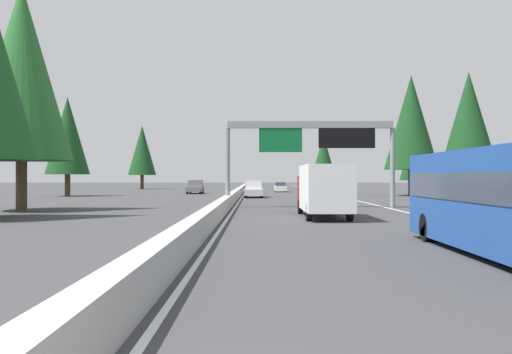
{
  "coord_description": "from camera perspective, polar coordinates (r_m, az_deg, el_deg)",
  "views": [
    {
      "loc": [
        -4.75,
        -1.81,
        2.3
      ],
      "look_at": [
        63.24,
        -1.82,
        2.27
      ],
      "focal_mm": 40.3,
      "sensor_mm": 36.0,
      "label": 1
    }
  ],
  "objects": [
    {
      "name": "shoulder_stripe_right",
      "position": [
        75.41,
        7.39,
        -1.72
      ],
      "size": [
        160.0,
        0.16,
        0.01
      ],
      "primitive_type": "cube",
      "color": "silver",
      "rests_on": "ground"
    },
    {
      "name": "conifer_left_near",
      "position": [
        42.71,
        -22.26,
        9.63
      ],
      "size": [
        6.82,
        6.82,
        15.5
      ],
      "color": "#4C3823",
      "rests_on": "ground"
    },
    {
      "name": "conifer_right_far",
      "position": [
        76.73,
        15.4,
        2.08
      ],
      "size": [
        3.67,
        3.67,
        8.33
      ],
      "color": "#4C3823",
      "rests_on": "ground"
    },
    {
      "name": "conifer_right_distant",
      "position": [
        121.28,
        6.71,
        2.14
      ],
      "size": [
        4.9,
        4.9,
        11.14
      ],
      "color": "#4C3823",
      "rests_on": "ground"
    },
    {
      "name": "conifer_right_near",
      "position": [
        43.0,
        20.36,
        4.78
      ],
      "size": [
        4.25,
        4.25,
        9.66
      ],
      "color": "#4C3823",
      "rests_on": "ground"
    },
    {
      "name": "bus_near_right",
      "position": [
        17.9,
        23.69,
        -1.85
      ],
      "size": [
        11.5,
        2.55,
        3.1
      ],
      "color": "#1E4793",
      "rests_on": "ground"
    },
    {
      "name": "conifer_right_mid",
      "position": [
        71.62,
        15.15,
        5.25
      ],
      "size": [
        6.39,
        6.39,
        14.51
      ],
      "color": "#4C3823",
      "rests_on": "ground"
    },
    {
      "name": "oncoming_near",
      "position": [
        79.24,
        -6.04,
        -0.98
      ],
      "size": [
        5.6,
        2.0,
        1.86
      ],
      "rotation": [
        0.0,
        0.0,
        3.14
      ],
      "color": "slate",
      "rests_on": "ground"
    },
    {
      "name": "shoulder_stripe_median",
      "position": [
        74.8,
        -1.2,
        -1.73
      ],
      "size": [
        160.0,
        0.16,
        0.01
      ],
      "primitive_type": "cube",
      "color": "silver",
      "rests_on": "ground"
    },
    {
      "name": "sign_gantry_overhead",
      "position": [
        43.07,
        5.63,
        3.78
      ],
      "size": [
        0.5,
        12.68,
        6.43
      ],
      "color": "gray",
      "rests_on": "ground"
    },
    {
      "name": "ground_plane",
      "position": [
        64.82,
        -1.61,
        -2.01
      ],
      "size": [
        320.0,
        320.0,
        0.0
      ],
      "primitive_type": "plane",
      "color": "#38383A"
    },
    {
      "name": "conifer_left_far",
      "position": [
        110.3,
        -11.24,
        2.6
      ],
      "size": [
        5.26,
        5.26,
        11.95
      ],
      "color": "#4C3823",
      "rests_on": "ground"
    },
    {
      "name": "pickup_distant_b",
      "position": [
        64.2,
        -0.22,
        -1.21
      ],
      "size": [
        5.6,
        2.0,
        1.86
      ],
      "color": "silver",
      "rests_on": "ground"
    },
    {
      "name": "sedan_distant_a",
      "position": [
        87.2,
        2.44,
        -1.04
      ],
      "size": [
        4.4,
        1.8,
        1.47
      ],
      "color": "white",
      "rests_on": "ground"
    },
    {
      "name": "box_truck_far_right",
      "position": [
        32.63,
        6.7,
        -1.19
      ],
      "size": [
        8.5,
        2.4,
        2.95
      ],
      "color": "white",
      "rests_on": "ground"
    },
    {
      "name": "conifer_left_mid",
      "position": [
        71.8,
        -18.2,
        3.91
      ],
      "size": [
        5.19,
        5.19,
        11.79
      ],
      "color": "#4C3823",
      "rests_on": "ground"
    },
    {
      "name": "median_barrier",
      "position": [
        84.8,
        -1.43,
        -1.23
      ],
      "size": [
        180.0,
        0.56,
        0.9
      ],
      "primitive_type": "cube",
      "color": "#ADAAA3",
      "rests_on": "ground"
    }
  ]
}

